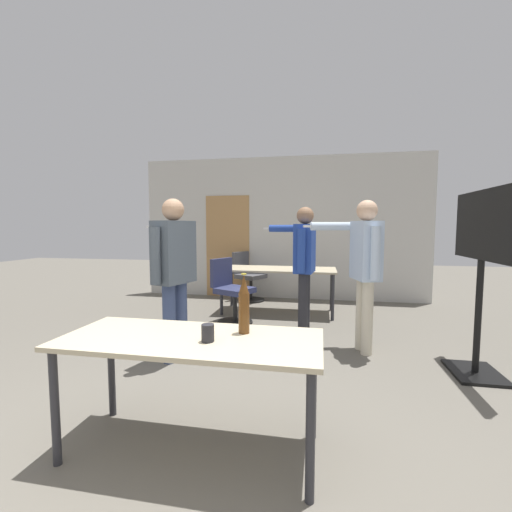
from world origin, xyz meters
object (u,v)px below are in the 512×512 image
Objects in this scene: tv_screen at (482,257)px; office_chair_far_right at (231,292)px; drink_cup at (208,333)px; person_right_polo at (304,257)px; beer_bottle at (244,305)px; person_center_tall at (173,264)px; person_near_casual at (364,261)px; office_chair_side_rolled at (248,278)px.

tv_screen is 3.16m from office_chair_far_right.
tv_screen reaches higher than drink_cup.
person_right_polo reaches higher than beer_bottle.
drink_cup is at bearing 37.06° from office_chair_far_right.
tv_screen is at bearing -69.61° from person_center_tall.
tv_screen reaches higher than person_near_casual.
person_center_tall reaches higher than person_right_polo.
person_center_tall is at bearing 129.97° from beer_bottle.
beer_bottle is at bearing 39.45° from office_chair_side_rolled.
tv_screen reaches higher than beer_bottle.
tv_screen is 4.12m from office_chair_side_rolled.
person_near_casual reaches higher than person_center_tall.
tv_screen is 4.56× the size of beer_bottle.
drink_cup is (0.65, -2.95, 0.34)m from office_chair_far_right.
person_right_polo is 2.24m from office_chair_side_rolled.
tv_screen is at bearing 36.10° from beer_bottle.
office_chair_side_rolled is (-1.16, 1.83, -0.58)m from person_right_polo.
drink_cup is at bearing 135.82° from person_near_casual.
person_right_polo is (-1.72, 1.04, -0.12)m from tv_screen.
tv_screen is 1.03× the size of person_center_tall.
person_near_casual reaches higher than beer_bottle.
office_chair_far_right is (-2.79, 1.31, -0.69)m from tv_screen.
person_right_polo is at bearing 100.48° from office_chair_far_right.
office_chair_far_right is at bearing 102.42° from drink_cup.
person_center_tall is (-3.02, -0.18, -0.11)m from tv_screen.
person_near_casual is 1.02× the size of person_right_polo.
office_chair_far_right is 1.56m from office_chair_side_rolled.
person_right_polo is at bearing -30.05° from person_center_tall.
drink_cup is (-0.18, -0.20, -0.13)m from beer_bottle.
office_chair_side_rolled is at bearing 99.17° from drink_cup.
person_right_polo is 1.25m from office_chair_far_right.
person_near_casual is at bearing 62.68° from beer_bottle.
person_right_polo is at bearing -121.23° from tv_screen.
person_right_polo is (-0.71, 0.62, -0.03)m from person_near_casual.
beer_bottle is at bearing 49.30° from drink_cup.
office_chair_side_rolled reaches higher than drink_cup.
office_chair_side_rolled is (-0.08, 1.56, -0.01)m from office_chair_far_right.
beer_bottle reaches higher than office_chair_far_right.
person_right_polo is at bearing 33.58° from person_near_casual.
person_center_tall is 1.72m from drink_cup.
drink_cup is (-1.14, -2.06, -0.25)m from person_near_casual.
person_near_casual is 2.37m from drink_cup.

